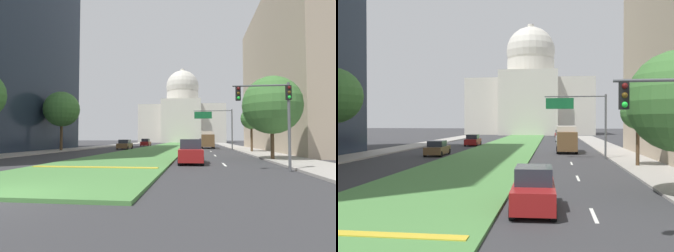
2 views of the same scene
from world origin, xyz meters
The scene contains 19 objects.
ground_plane centered at (0.00, 52.83, 0.00)m, with size 260.00×260.00×0.00m, color #333335.
grass_median centered at (0.00, 47.55, 0.07)m, with size 8.77×95.10×0.14m, color #4C8442.
median_curb_nose centered at (0.00, 8.05, 0.16)m, with size 7.90×0.50×0.04m, color gold.
lane_dashes_right centered at (8.25, 44.06, 0.00)m, with size 0.16×60.74×0.01m.
sidewalk_left centered at (-14.10, 42.27, 0.07)m, with size 4.00×95.10×0.15m, color #9E9991.
sidewalk_right centered at (14.10, 42.27, 0.07)m, with size 4.00×95.10×0.15m, color #9E9991.
midrise_block_right centered at (23.32, 32.85, 11.55)m, with size 14.44×31.77×23.11m, color tan.
capitol_building centered at (0.00, 104.88, 11.89)m, with size 35.65×22.20×32.25m.
traffic_light_near_right centered at (10.76, 8.33, 3.80)m, with size 3.34×0.35×5.20m.
overhead_guide_sign centered at (9.47, 34.54, 4.67)m, with size 6.16×0.20×6.50m.
street_tree_right_near centered at (12.71, 15.79, 4.79)m, with size 5.02×5.02×7.30m.
street_tree_left_mid centered at (-13.49, 28.57, 6.16)m, with size 5.13×5.13×8.74m.
street_tree_right_mid centered at (13.56, 28.44, 4.53)m, with size 2.85×2.85×5.99m.
sedan_lead_stopped centered at (5.77, 12.70, 0.86)m, with size 1.96×4.39×1.85m.
sedan_midblock centered at (-6.11, 36.23, 0.78)m, with size 2.09×4.47×1.65m.
sedan_distant centered at (-5.68, 52.46, 0.82)m, with size 2.04×4.43×1.75m.
sedan_far_horizon centered at (8.06, 66.53, 0.82)m, with size 2.07×4.56×1.76m.
sedan_very_far centered at (8.05, 82.85, 0.82)m, with size 2.22×4.25×1.76m.
box_truck_delivery centered at (8.20, 42.12, 1.68)m, with size 2.40×6.40×3.20m.
Camera 1 is at (6.27, -7.37, 1.96)m, focal length 27.71 mm.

